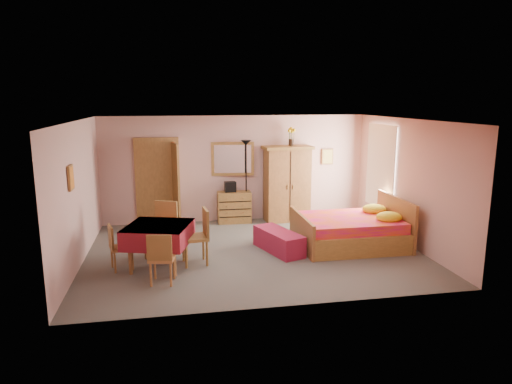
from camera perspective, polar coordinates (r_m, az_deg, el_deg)
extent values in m
plane|color=#605C55|center=(9.19, -0.28, -7.44)|extent=(6.50, 6.50, 0.00)
plane|color=brown|center=(8.70, -0.29, 8.98)|extent=(6.50, 6.50, 0.00)
cube|color=tan|center=(11.28, -2.53, 2.93)|extent=(6.50, 0.10, 2.60)
cube|color=tan|center=(6.47, 3.64, -3.63)|extent=(6.50, 0.10, 2.60)
cube|color=tan|center=(8.88, -21.39, -0.22)|extent=(0.10, 5.00, 2.60)
cube|color=tan|center=(9.94, 18.49, 1.17)|extent=(0.10, 5.00, 2.60)
cube|color=#9E6B35|center=(11.20, -12.17, 1.19)|extent=(1.06, 0.12, 2.15)
cube|color=white|center=(10.95, 15.35, 3.06)|extent=(0.08, 1.40, 1.95)
cube|color=orange|center=(8.23, -22.15, 1.67)|extent=(0.04, 0.32, 0.42)
cube|color=#D8BF59|center=(11.77, 8.91, 4.39)|extent=(0.30, 0.04, 0.40)
cube|color=olive|center=(11.21, -2.73, -1.91)|extent=(0.82, 0.43, 0.76)
cube|color=silver|center=(11.21, -2.94, 4.16)|extent=(1.05, 0.15, 0.83)
cube|color=black|center=(11.12, -3.25, 0.65)|extent=(0.28, 0.21, 0.25)
cube|color=black|center=(11.16, -1.24, 1.33)|extent=(0.29, 0.29, 2.02)
cube|color=brown|center=(11.29, 3.89, 1.04)|extent=(1.23, 0.69, 1.87)
cube|color=yellow|center=(11.24, 4.43, 6.94)|extent=(0.19, 0.19, 0.45)
cube|color=#D9156D|center=(9.61, 11.60, -3.74)|extent=(2.15, 1.69, 0.99)
cube|color=maroon|center=(9.15, 2.85, -6.16)|extent=(0.85, 1.34, 0.42)
cube|color=maroon|center=(8.43, -12.02, -6.63)|extent=(1.34, 1.34, 0.79)
cube|color=#B06F3B|center=(7.71, -11.66, -8.01)|extent=(0.46, 0.46, 0.88)
cube|color=olive|center=(9.09, -11.61, -4.52)|extent=(0.61, 0.61, 1.02)
cube|color=#A46A37|center=(8.50, -16.47, -6.61)|extent=(0.46, 0.46, 0.82)
cube|color=olive|center=(8.46, -7.68, -5.58)|extent=(0.51, 0.51, 1.03)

